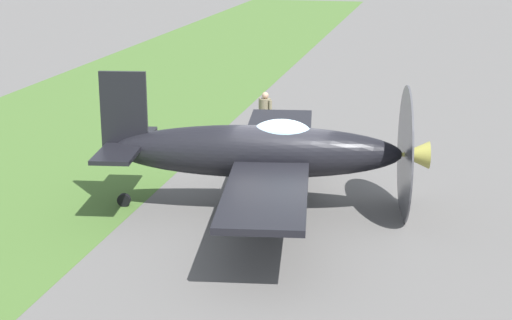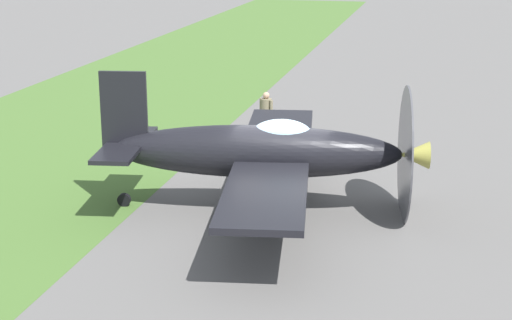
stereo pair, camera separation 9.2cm
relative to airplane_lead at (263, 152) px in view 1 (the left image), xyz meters
name	(u,v)px [view 1 (the left image)]	position (x,y,z in m)	size (l,w,h in m)	color
ground_plane	(283,206)	(-0.39, 0.49, -1.59)	(160.00, 160.00, 0.00)	#605E5B
airplane_lead	(263,152)	(0.00, 0.00, 0.00)	(10.75, 8.55, 3.81)	black
ground_crew_chief	(265,115)	(-6.89, -1.43, -0.68)	(0.41, 0.53, 1.73)	#847A5B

